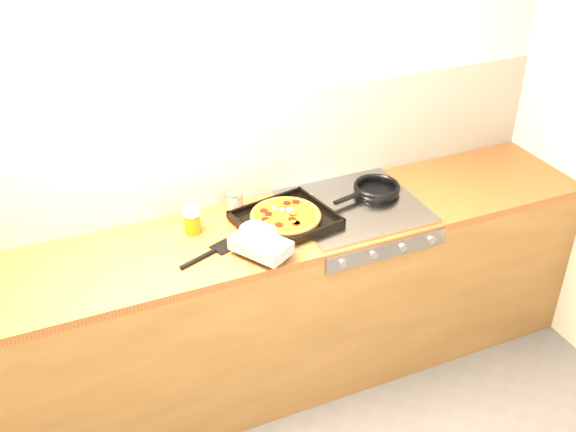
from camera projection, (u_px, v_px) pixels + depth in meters
name	position (u px, v px, depth m)	size (l,w,h in m)	color
room_shell	(242.00, 152.00, 3.11)	(3.20, 3.20, 3.20)	white
counter_run	(268.00, 306.00, 3.25)	(3.20, 0.62, 0.90)	brown
stovetop	(354.00, 206.00, 3.17)	(0.60, 0.56, 0.02)	#9B9BA0
pizza_on_tray	(278.00, 224.00, 2.96)	(0.55, 0.54, 0.07)	black
frying_pan	(376.00, 189.00, 3.25)	(0.39, 0.27, 0.04)	black
tomato_can	(235.00, 203.00, 3.10)	(0.08, 0.08, 0.11)	maroon
juice_glass	(192.00, 220.00, 2.95)	(0.09, 0.09, 0.13)	#DE5E0D
wooden_spoon	(290.00, 198.00, 3.22)	(0.30, 0.06, 0.02)	olive
black_spatula	(209.00, 254.00, 2.83)	(0.28, 0.15, 0.02)	black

